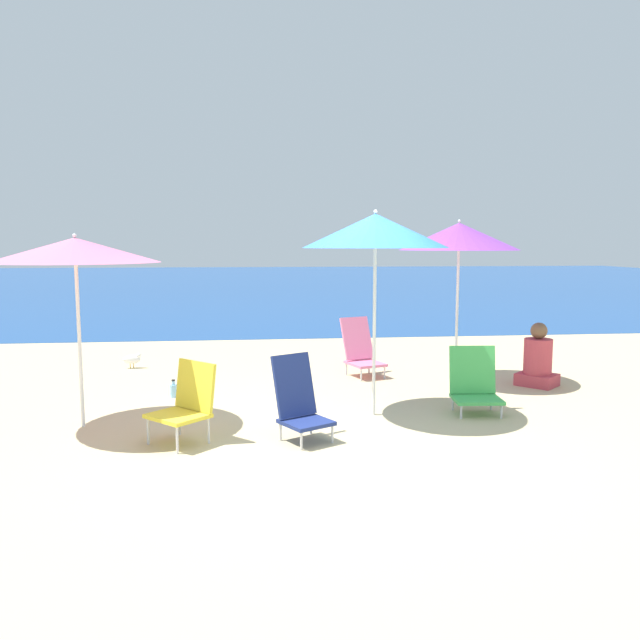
{
  "coord_description": "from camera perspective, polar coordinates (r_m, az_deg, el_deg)",
  "views": [
    {
      "loc": [
        -0.81,
        -5.93,
        1.86
      ],
      "look_at": [
        -0.03,
        1.12,
        1.0
      ],
      "focal_mm": 35.0,
      "sensor_mm": 36.0,
      "label": 1
    }
  ],
  "objects": [
    {
      "name": "beach_chair_yellow",
      "position": [
        6.06,
        -12.09,
        -7.25
      ],
      "size": [
        0.7,
        0.7,
        0.76
      ],
      "rotation": [
        0.0,
        0.0,
        -0.78
      ],
      "color": "silver",
      "rests_on": "ground"
    },
    {
      "name": "beach_chair_navy",
      "position": [
        6.02,
        -1.93,
        -7.39
      ],
      "size": [
        0.61,
        0.65,
        0.81
      ],
      "rotation": [
        0.0,
        0.0,
        0.52
      ],
      "color": "silver",
      "rests_on": "ground"
    },
    {
      "name": "sea_water",
      "position": [
        32.24,
        -4.83,
        3.59
      ],
      "size": [
        60.0,
        40.0,
        0.01
      ],
      "color": "#19478C",
      "rests_on": "ground"
    },
    {
      "name": "beach_chair_pink",
      "position": [
        8.92,
        3.74,
        -2.75
      ],
      "size": [
        0.62,
        0.75,
        0.82
      ],
      "rotation": [
        0.0,
        0.0,
        0.33
      ],
      "color": "silver",
      "rests_on": "ground"
    },
    {
      "name": "beach_umbrella_pink",
      "position": [
        6.69,
        -21.48,
        5.95
      ],
      "size": [
        1.66,
        1.66,
        1.97
      ],
      "color": "white",
      "rests_on": "ground"
    },
    {
      "name": "seagull",
      "position": [
        9.85,
        -16.79,
        -3.44
      ],
      "size": [
        0.27,
        0.11,
        0.23
      ],
      "color": "gold",
      "rests_on": "ground"
    },
    {
      "name": "beach_umbrella_blue",
      "position": [
        6.7,
        5.08,
        8.1
      ],
      "size": [
        1.56,
        1.56,
        2.23
      ],
      "color": "white",
      "rests_on": "ground"
    },
    {
      "name": "water_bottle",
      "position": [
        7.88,
        -13.24,
        -6.28
      ],
      "size": [
        0.09,
        0.09,
        0.22
      ],
      "color": "#8CCCEA",
      "rests_on": "ground"
    },
    {
      "name": "person_seated_near",
      "position": [
        8.73,
        19.28,
        -3.54
      ],
      "size": [
        0.61,
        0.62,
        0.84
      ],
      "rotation": [
        0.0,
        0.0,
        0.73
      ],
      "color": "#BF3F4C",
      "rests_on": "ground"
    },
    {
      "name": "ground_plane",
      "position": [
        6.26,
        1.45,
        -10.36
      ],
      "size": [
        60.0,
        60.0,
        0.0
      ],
      "primitive_type": "plane",
      "color": "#C6B284"
    },
    {
      "name": "beach_umbrella_purple",
      "position": [
        8.56,
        12.59,
        7.45
      ],
      "size": [
        1.59,
        1.59,
        2.19
      ],
      "color": "white",
      "rests_on": "ground"
    },
    {
      "name": "beach_chair_green",
      "position": [
        7.19,
        13.93,
        -5.62
      ],
      "size": [
        0.55,
        0.53,
        0.73
      ],
      "rotation": [
        0.0,
        0.0,
        -0.08
      ],
      "color": "silver",
      "rests_on": "ground"
    }
  ]
}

